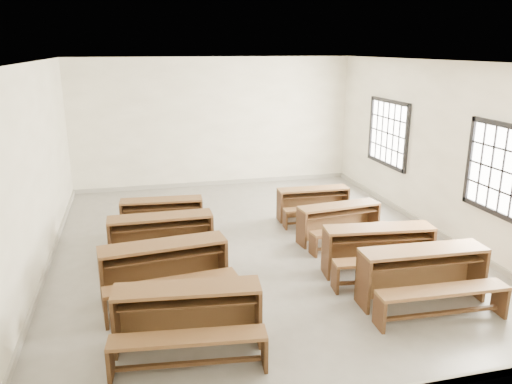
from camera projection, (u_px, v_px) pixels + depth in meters
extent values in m
plane|color=gray|center=(256.00, 245.00, 8.94)|extent=(8.50, 8.50, 0.00)
cube|color=silver|center=(256.00, 63.00, 8.05)|extent=(7.00, 8.50, 0.05)
cube|color=white|center=(215.00, 123.00, 12.43)|extent=(7.00, 0.05, 3.20)
cube|color=white|center=(369.00, 254.00, 4.56)|extent=(7.00, 0.05, 3.20)
cube|color=white|center=(38.00, 170.00, 7.68)|extent=(0.05, 8.50, 3.20)
cube|color=white|center=(436.00, 148.00, 9.31)|extent=(0.05, 8.50, 3.20)
cube|color=#9A978C|center=(216.00, 183.00, 12.87)|extent=(7.00, 0.04, 0.10)
cube|color=#9A978C|center=(49.00, 263.00, 8.11)|extent=(0.04, 8.50, 0.10)
cube|color=#9A978C|center=(428.00, 226.00, 9.74)|extent=(0.04, 8.50, 0.10)
cube|color=white|center=(504.00, 171.00, 7.63)|extent=(0.02, 1.50, 1.30)
cube|color=black|center=(510.00, 126.00, 7.43)|extent=(0.06, 1.62, 0.08)
cube|color=black|center=(497.00, 214.00, 7.82)|extent=(0.06, 1.62, 0.08)
cube|color=black|center=(470.00, 160.00, 8.36)|extent=(0.06, 0.08, 1.46)
cube|color=white|center=(389.00, 133.00, 10.98)|extent=(0.02, 1.50, 1.30)
cube|color=black|center=(390.00, 101.00, 10.78)|extent=(0.06, 1.62, 0.08)
cube|color=black|center=(386.00, 164.00, 11.17)|extent=(0.06, 1.62, 0.08)
cube|color=black|center=(407.00, 139.00, 10.24)|extent=(0.06, 0.08, 1.46)
cube|color=black|center=(371.00, 128.00, 11.71)|extent=(0.06, 0.08, 1.46)
cube|color=brown|center=(187.00, 288.00, 5.75)|extent=(1.74, 0.62, 0.04)
cube|color=brown|center=(188.00, 310.00, 6.04)|extent=(1.70, 0.24, 0.72)
cube|color=#452917|center=(116.00, 323.00, 5.76)|extent=(0.09, 0.43, 0.72)
cube|color=#452917|center=(258.00, 313.00, 5.96)|extent=(0.09, 0.43, 0.72)
cube|color=#452917|center=(188.00, 301.00, 5.77)|extent=(1.60, 0.50, 0.02)
cube|color=brown|center=(188.00, 338.00, 5.34)|extent=(1.73, 0.50, 0.04)
cube|color=#452917|center=(110.00, 362.00, 5.30)|extent=(0.08, 0.30, 0.40)
cube|color=#452917|center=(265.00, 350.00, 5.51)|extent=(0.08, 0.30, 0.40)
cube|color=#452917|center=(189.00, 364.00, 5.43)|extent=(1.57, 0.24, 0.04)
cube|color=brown|center=(163.00, 245.00, 6.95)|extent=(1.80, 0.63, 0.04)
cube|color=brown|center=(162.00, 265.00, 7.24)|extent=(1.76, 0.24, 0.75)
cube|color=#452917|center=(101.00, 280.00, 6.78)|extent=(0.09, 0.44, 0.75)
cube|color=#452917|center=(223.00, 262.00, 7.35)|extent=(0.09, 0.44, 0.75)
cube|color=#452917|center=(164.00, 255.00, 6.98)|extent=(1.66, 0.51, 0.02)
cube|color=brown|center=(172.00, 283.00, 6.56)|extent=(1.79, 0.50, 0.04)
cube|color=#452917|center=(105.00, 310.00, 6.34)|extent=(0.08, 0.31, 0.42)
cube|color=#452917|center=(234.00, 288.00, 6.91)|extent=(0.08, 0.31, 0.42)
cube|color=#452917|center=(173.00, 305.00, 6.65)|extent=(1.63, 0.23, 0.04)
cube|color=brown|center=(160.00, 217.00, 8.18)|extent=(1.70, 0.43, 0.04)
cube|color=brown|center=(161.00, 234.00, 8.47)|extent=(1.70, 0.04, 0.72)
cube|color=#452917|center=(110.00, 243.00, 8.09)|extent=(0.04, 0.42, 0.72)
cube|color=#452917|center=(211.00, 234.00, 8.48)|extent=(0.04, 0.42, 0.72)
cube|color=#452917|center=(161.00, 226.00, 8.20)|extent=(1.57, 0.32, 0.02)
cube|color=brown|center=(163.00, 247.00, 7.79)|extent=(1.70, 0.30, 0.04)
cube|color=#452917|center=(110.00, 265.00, 7.65)|extent=(0.04, 0.30, 0.40)
cube|color=#452917|center=(216.00, 255.00, 8.04)|extent=(0.04, 0.30, 0.40)
cube|color=#452917|center=(164.00, 265.00, 7.87)|extent=(1.57, 0.05, 0.04)
cube|color=brown|center=(161.00, 200.00, 9.35)|extent=(1.54, 0.49, 0.04)
cube|color=brown|center=(162.00, 214.00, 9.60)|extent=(1.52, 0.15, 0.65)
cube|color=#452917|center=(122.00, 219.00, 9.32)|extent=(0.07, 0.38, 0.65)
cube|color=#452917|center=(201.00, 215.00, 9.56)|extent=(0.07, 0.38, 0.65)
cube|color=#452917|center=(162.00, 207.00, 9.36)|extent=(1.42, 0.39, 0.02)
cube|color=brown|center=(162.00, 223.00, 8.99)|extent=(1.53, 0.38, 0.04)
cube|color=#452917|center=(121.00, 235.00, 8.92)|extent=(0.06, 0.27, 0.36)
cube|color=#452917|center=(203.00, 230.00, 9.16)|extent=(0.06, 0.27, 0.36)
cube|color=#452917|center=(163.00, 237.00, 9.07)|extent=(1.40, 0.15, 0.04)
cube|color=brown|center=(424.00, 250.00, 6.77)|extent=(1.78, 0.52, 0.04)
cube|color=brown|center=(414.00, 271.00, 7.07)|extent=(1.76, 0.12, 0.75)
cube|color=#452917|center=(363.00, 282.00, 6.72)|extent=(0.06, 0.44, 0.75)
cube|color=#452917|center=(477.00, 271.00, 7.05)|extent=(0.06, 0.44, 0.75)
cube|color=#452917|center=(424.00, 261.00, 6.80)|extent=(1.64, 0.40, 0.02)
cube|color=brown|center=(443.00, 290.00, 6.36)|extent=(1.77, 0.39, 0.04)
cube|color=#452917|center=(379.00, 313.00, 6.26)|extent=(0.06, 0.31, 0.42)
cube|color=#452917|center=(500.00, 300.00, 6.59)|extent=(0.06, 0.31, 0.42)
cube|color=#452917|center=(440.00, 313.00, 6.45)|extent=(1.63, 0.13, 0.04)
cube|color=brown|center=(379.00, 228.00, 7.68)|extent=(1.73, 0.61, 0.04)
cube|color=brown|center=(373.00, 246.00, 7.97)|extent=(1.69, 0.24, 0.72)
cube|color=#452917|center=(326.00, 254.00, 7.68)|extent=(0.09, 0.43, 0.72)
cube|color=#452917|center=(427.00, 248.00, 7.89)|extent=(0.09, 0.43, 0.72)
cube|color=#452917|center=(379.00, 238.00, 7.70)|extent=(1.59, 0.49, 0.02)
cube|color=brown|center=(391.00, 261.00, 7.28)|extent=(1.72, 0.49, 0.04)
cube|color=#452917|center=(335.00, 278.00, 7.23)|extent=(0.08, 0.30, 0.40)
cube|color=#452917|center=(442.00, 271.00, 7.44)|extent=(0.08, 0.30, 0.40)
cube|color=#452917|center=(389.00, 281.00, 7.36)|extent=(1.56, 0.23, 0.04)
cube|color=brown|center=(339.00, 206.00, 9.00)|extent=(1.56, 0.55, 0.04)
cube|color=brown|center=(334.00, 221.00, 9.25)|extent=(1.52, 0.21, 0.65)
cube|color=#452917|center=(301.00, 229.00, 8.84)|extent=(0.08, 0.38, 0.65)
cube|color=#452917|center=(373.00, 219.00, 9.35)|extent=(0.08, 0.38, 0.65)
cube|color=#452917|center=(339.00, 213.00, 9.02)|extent=(1.44, 0.45, 0.02)
cube|color=brown|center=(352.00, 229.00, 8.66)|extent=(1.55, 0.44, 0.04)
cube|color=#452917|center=(313.00, 246.00, 8.46)|extent=(0.07, 0.27, 0.36)
cube|color=#452917|center=(387.00, 234.00, 8.97)|extent=(0.07, 0.27, 0.36)
cube|color=#452917|center=(351.00, 244.00, 8.74)|extent=(1.41, 0.21, 0.04)
cube|color=brown|center=(313.00, 189.00, 10.17)|extent=(1.47, 0.42, 0.04)
cube|color=brown|center=(310.00, 202.00, 10.42)|extent=(1.46, 0.09, 0.62)
cube|color=#452917|center=(279.00, 206.00, 10.12)|extent=(0.05, 0.37, 0.62)
cube|color=#452917|center=(345.00, 202.00, 10.41)|extent=(0.05, 0.37, 0.62)
cube|color=#452917|center=(313.00, 195.00, 10.19)|extent=(1.36, 0.33, 0.02)
cube|color=brown|center=(320.00, 208.00, 9.83)|extent=(1.46, 0.31, 0.04)
cube|color=#452917|center=(285.00, 220.00, 9.74)|extent=(0.05, 0.26, 0.35)
cube|color=#452917|center=(353.00, 215.00, 10.02)|extent=(0.05, 0.26, 0.35)
cube|color=#452917|center=(319.00, 221.00, 9.91)|extent=(1.35, 0.10, 0.04)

